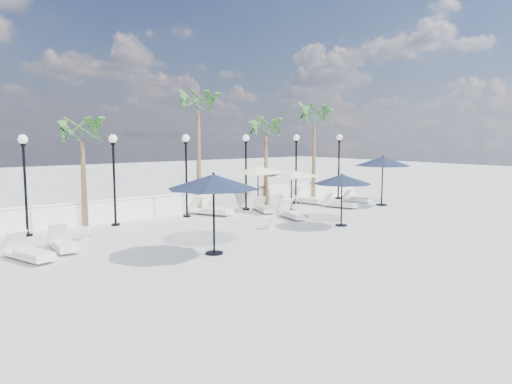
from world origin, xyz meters
TOP-DOWN VIEW (x-y plane):
  - ground at (0.00, 0.00)m, footprint 100.00×100.00m
  - balustrade at (0.00, 7.50)m, footprint 26.00×0.30m
  - lamppost_1 at (-7.00, 6.50)m, footprint 0.36×0.36m
  - lamppost_2 at (-3.50, 6.50)m, footprint 0.36×0.36m
  - lamppost_3 at (0.00, 6.50)m, footprint 0.36×0.36m
  - lamppost_4 at (3.50, 6.50)m, footprint 0.36×0.36m
  - lamppost_5 at (7.00, 6.50)m, footprint 0.36×0.36m
  - lamppost_6 at (10.50, 6.50)m, footprint 0.36×0.36m
  - palm_1 at (-4.50, 7.30)m, footprint 2.60×2.60m
  - palm_2 at (1.20, 7.30)m, footprint 2.60×2.60m
  - palm_3 at (5.50, 7.30)m, footprint 2.60×2.60m
  - palm_4 at (9.20, 7.30)m, footprint 2.60×2.60m
  - lounger_0 at (-7.99, 2.53)m, footprint 1.15×2.12m
  - lounger_2 at (-6.74, 3.23)m, footprint 0.82×2.03m
  - lounger_3 at (1.15, 6.22)m, footprint 1.51×2.27m
  - lounger_4 at (3.50, 3.06)m, footprint 1.15×2.06m
  - lounger_5 at (3.66, 5.26)m, footprint 1.11×1.80m
  - lounger_6 at (10.21, 4.83)m, footprint 0.81×1.73m
  - lounger_7 at (7.59, 6.22)m, footprint 0.98×2.24m
  - lounger_8 at (7.76, 3.95)m, footprint 1.06×1.95m
  - side_table_0 at (-5.51, 4.47)m, footprint 0.46×0.46m
  - side_table_1 at (1.13, 1.82)m, footprint 0.49×0.49m
  - side_table_2 at (6.73, 6.20)m, footprint 0.52×0.52m
  - parasol_navy_left at (-3.12, -0.33)m, footprint 3.00×3.00m
  - parasol_navy_mid at (3.86, 0.43)m, footprint 2.50×2.50m
  - parasol_navy_right at (10.25, 3.16)m, footprint 3.02×3.02m
  - parasol_cream_sq_a at (4.05, 6.20)m, footprint 4.86×4.86m
  - parasol_cream_sq_b at (5.11, 4.85)m, footprint 4.41×4.41m

SIDE VIEW (x-z plane):
  - ground at x=0.00m, z-range 0.00..0.00m
  - lounger_6 at x=10.21m, z-range -0.10..0.52m
  - lounger_5 at x=3.66m, z-range -0.11..0.54m
  - lounger_8 at x=7.76m, z-range -0.11..0.58m
  - lounger_4 at x=3.50m, z-range -0.12..0.61m
  - lounger_2 at x=-6.74m, z-range -0.12..0.62m
  - lounger_0 at x=-7.99m, z-range -0.12..0.63m
  - side_table_0 at x=-5.51m, z-range 0.05..0.49m
  - lounger_7 at x=7.59m, z-range -0.13..0.68m
  - lounger_3 at x=1.15m, z-range -0.13..0.68m
  - side_table_1 at x=1.13m, z-range 0.05..0.53m
  - side_table_2 at x=6.73m, z-range 0.05..0.56m
  - balustrade at x=0.00m, z-range -0.04..0.97m
  - parasol_navy_mid at x=3.86m, z-range 0.85..3.08m
  - parasol_cream_sq_b at x=5.11m, z-range 0.94..3.15m
  - parasol_cream_sq_a at x=4.05m, z-range 1.02..3.40m
  - parasol_navy_left at x=-3.12m, z-range 1.01..3.66m
  - parasol_navy_right at x=10.25m, z-range 1.03..3.74m
  - lamppost_1 at x=-7.00m, z-range 0.57..4.41m
  - lamppost_2 at x=-3.50m, z-range 0.57..4.41m
  - lamppost_3 at x=0.00m, z-range 0.57..4.41m
  - lamppost_4 at x=3.50m, z-range 0.57..4.41m
  - lamppost_5 at x=7.00m, z-range 0.57..4.41m
  - lamppost_6 at x=10.50m, z-range 0.57..4.41m
  - palm_1 at x=-4.50m, z-range 1.40..6.10m
  - palm_3 at x=5.50m, z-range 1.50..6.40m
  - palm_4 at x=9.20m, z-range 1.88..7.58m
  - palm_2 at x=1.20m, z-range 2.07..8.17m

